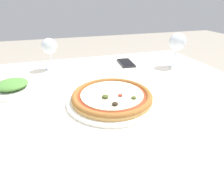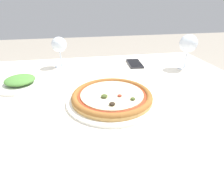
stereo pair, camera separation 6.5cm
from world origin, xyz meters
The scene contains 6 objects.
dining_table centered at (0.00, 0.00, 0.62)m, with size 1.26×1.08×0.70m.
pizza_plate centered at (0.02, -0.02, 0.72)m, with size 0.32×0.32×0.04m.
wine_glass_far_left centered at (0.45, 0.25, 0.82)m, with size 0.09×0.09×0.17m.
wine_glass_far_right centered at (-0.17, 0.39, 0.81)m, with size 0.08×0.08×0.15m.
cell_phone centered at (0.22, 0.36, 0.71)m, with size 0.08×0.15×0.01m.
side_plate centered at (-0.33, 0.18, 0.71)m, with size 0.21×0.21×0.04m.
Camera 2 is at (-0.08, -0.59, 1.03)m, focal length 30.00 mm.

